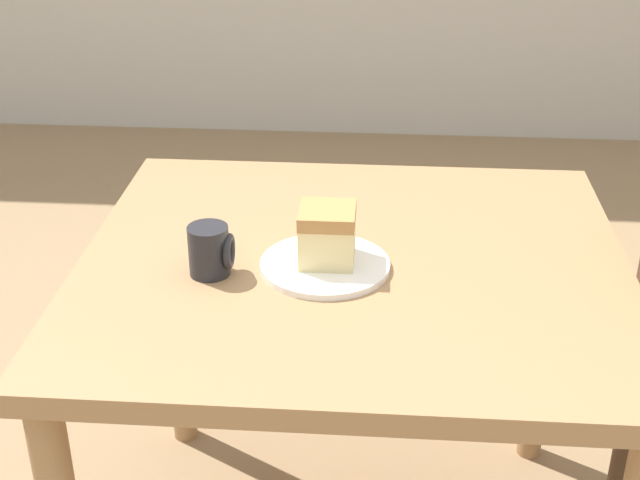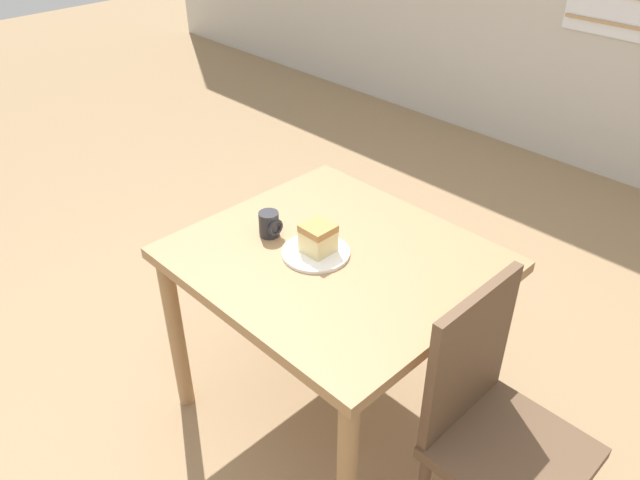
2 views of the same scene
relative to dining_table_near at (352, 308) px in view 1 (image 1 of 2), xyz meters
The scene contains 4 objects.
dining_table_near is the anchor object (origin of this frame).
plate 0.13m from the dining_table_near, 138.72° to the right, with size 0.23×0.23×0.01m.
cake_slice 0.18m from the dining_table_near, 142.98° to the right, with size 0.10×0.10×0.10m.
coffee_mug 0.30m from the dining_table_near, 162.59° to the right, with size 0.08×0.07×0.09m.
Camera 1 is at (-0.05, -1.09, 1.51)m, focal length 50.00 mm.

